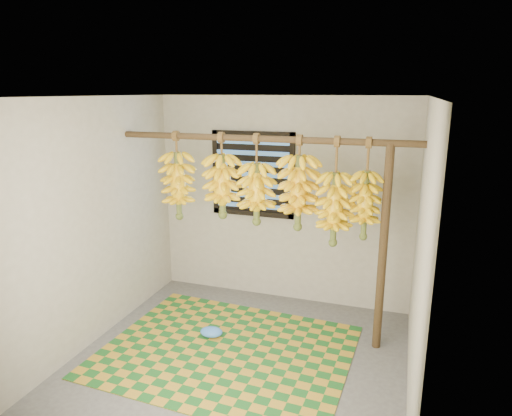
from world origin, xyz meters
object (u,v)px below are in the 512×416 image
at_px(support_post, 383,251).
at_px(banana_bunch_b, 222,186).
at_px(woven_mat, 227,351).
at_px(banana_bunch_c, 257,194).
at_px(banana_bunch_f, 365,205).
at_px(banana_bunch_d, 298,193).
at_px(banana_bunch_a, 178,186).
at_px(plastic_bag, 211,332).
at_px(banana_bunch_e, 334,209).

height_order(support_post, banana_bunch_b, banana_bunch_b).
relative_size(woven_mat, banana_bunch_c, 2.57).
bearing_deg(banana_bunch_c, banana_bunch_f, -0.00).
relative_size(woven_mat, banana_bunch_d, 2.53).
xyz_separation_m(support_post, banana_bunch_a, (-2.11, 0.00, 0.48)).
xyz_separation_m(banana_bunch_d, banana_bunch_f, (0.63, 0.00, -0.07)).
xyz_separation_m(banana_bunch_b, banana_bunch_d, (0.79, -0.00, -0.01)).
bearing_deg(banana_bunch_c, plastic_bag, -135.90).
relative_size(woven_mat, banana_bunch_f, 2.44).
xyz_separation_m(banana_bunch_a, banana_bunch_f, (1.92, -0.00, -0.06)).
relative_size(banana_bunch_a, banana_bunch_b, 1.07).
xyz_separation_m(banana_bunch_c, banana_bunch_d, (0.42, -0.00, 0.04)).
relative_size(plastic_bag, banana_bunch_a, 0.26).
bearing_deg(banana_bunch_b, support_post, 0.00).
xyz_separation_m(banana_bunch_c, banana_bunch_f, (1.06, -0.00, -0.03)).
relative_size(support_post, banana_bunch_a, 2.17).
relative_size(plastic_bag, banana_bunch_e, 0.23).
relative_size(plastic_bag, banana_bunch_b, 0.27).
bearing_deg(plastic_bag, banana_bunch_c, 44.10).
bearing_deg(support_post, banana_bunch_c, 180.00).
bearing_deg(woven_mat, plastic_bag, 141.45).
height_order(plastic_bag, banana_bunch_b, banana_bunch_b).
height_order(banana_bunch_b, banana_bunch_e, same).
height_order(woven_mat, banana_bunch_d, banana_bunch_d).
relative_size(banana_bunch_a, banana_bunch_d, 1.01).
bearing_deg(banana_bunch_b, banana_bunch_d, -0.00).
bearing_deg(plastic_bag, banana_bunch_e, 17.32).
xyz_separation_m(woven_mat, banana_bunch_c, (0.12, 0.55, 1.45)).
bearing_deg(banana_bunch_d, woven_mat, -134.64).
height_order(support_post, banana_bunch_a, banana_bunch_a).
xyz_separation_m(woven_mat, banana_bunch_f, (1.18, 0.55, 1.42)).
relative_size(banana_bunch_b, banana_bunch_f, 0.91).
relative_size(banana_bunch_e, banana_bunch_f, 1.10).
relative_size(support_post, banana_bunch_c, 2.22).
bearing_deg(banana_bunch_c, woven_mat, -102.38).
bearing_deg(plastic_bag, support_post, 12.47).
xyz_separation_m(banana_bunch_a, banana_bunch_b, (0.50, 0.00, 0.03)).
bearing_deg(banana_bunch_a, banana_bunch_c, 0.00).
relative_size(support_post, woven_mat, 0.86).
bearing_deg(support_post, plastic_bag, -167.53).
bearing_deg(banana_bunch_b, plastic_bag, -90.16).
distance_m(banana_bunch_e, banana_bunch_f, 0.29).
xyz_separation_m(plastic_bag, banana_bunch_c, (0.37, 0.36, 1.40)).
height_order(plastic_bag, banana_bunch_a, banana_bunch_a).
xyz_separation_m(banana_bunch_a, banana_bunch_d, (1.29, -0.00, 0.01)).
bearing_deg(woven_mat, banana_bunch_a, 143.48).
relative_size(support_post, banana_bunch_b, 2.32).
relative_size(plastic_bag, banana_bunch_d, 0.26).
xyz_separation_m(banana_bunch_a, banana_bunch_c, (0.87, 0.00, -0.03)).
xyz_separation_m(woven_mat, banana_bunch_e, (0.90, 0.55, 1.36)).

